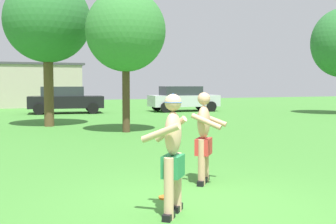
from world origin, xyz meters
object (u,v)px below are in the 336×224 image
object	(u,v)px
car_black_mid_lot	(65,99)
car_silver_far_end	(183,98)
player_with_cap	(172,149)
tree_right_field	(47,21)
player_in_red	(204,136)
frisbee	(167,197)
tree_behind_players	(126,31)

from	to	relation	value
car_black_mid_lot	car_silver_far_end	xyz separation A→B (m)	(7.23, -0.83, 0.00)
player_with_cap	car_black_mid_lot	bearing A→B (deg)	85.82
car_silver_far_end	player_with_cap	bearing A→B (deg)	-113.83
car_silver_far_end	tree_right_field	bearing A→B (deg)	-143.06
player_with_cap	tree_right_field	xyz separation A→B (m)	(-0.21, 13.04, 3.39)
player_with_cap	player_in_red	xyz separation A→B (m)	(1.22, 1.53, -0.05)
frisbee	tree_right_field	distance (m)	12.94
player_in_red	frisbee	bearing A→B (deg)	-144.72
tree_right_field	tree_behind_players	size ratio (longest dim) A/B	1.17
player_with_cap	car_black_mid_lot	world-z (taller)	player_with_cap
player_in_red	car_silver_far_end	xyz separation A→B (m)	(7.51, 18.24, -0.03)
car_black_mid_lot	car_silver_far_end	size ratio (longest dim) A/B	1.02
player_in_red	tree_behind_players	size ratio (longest dim) A/B	0.32
player_with_cap	car_black_mid_lot	xyz separation A→B (m)	(1.50, 20.59, -0.08)
player_in_red	frisbee	world-z (taller)	player_in_red
player_with_cap	player_in_red	distance (m)	1.96
tree_right_field	tree_behind_players	xyz separation A→B (m)	(2.38, -3.22, -0.65)
frisbee	tree_behind_players	distance (m)	9.88
player_in_red	frisbee	size ratio (longest dim) A/B	6.26
player_with_cap	tree_behind_players	size ratio (longest dim) A/B	0.32
tree_right_field	tree_behind_players	world-z (taller)	tree_right_field
car_silver_far_end	tree_behind_players	world-z (taller)	tree_behind_players
car_silver_far_end	tree_right_field	size ratio (longest dim) A/B	0.73
player_with_cap	car_silver_far_end	world-z (taller)	player_with_cap
player_in_red	tree_right_field	bearing A→B (deg)	97.11
frisbee	car_silver_far_end	size ratio (longest dim) A/B	0.06
car_silver_far_end	tree_right_field	xyz separation A→B (m)	(-8.94, -6.72, 3.47)
car_black_mid_lot	player_with_cap	bearing A→B (deg)	-94.18
player_with_cap	frisbee	bearing A→B (deg)	73.59
car_black_mid_lot	tree_behind_players	world-z (taller)	tree_behind_players
car_silver_far_end	frisbee	bearing A→B (deg)	-114.15
car_black_mid_lot	player_in_red	bearing A→B (deg)	-90.84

